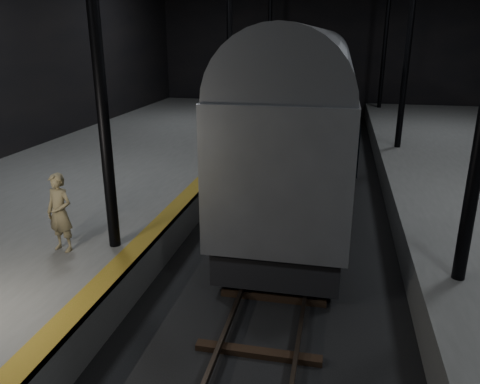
% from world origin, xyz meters
% --- Properties ---
extents(ground, '(44.00, 44.00, 0.00)m').
position_xyz_m(ground, '(0.00, 0.00, 0.00)').
color(ground, black).
rests_on(ground, ground).
extents(platform_left, '(9.00, 43.80, 1.00)m').
position_xyz_m(platform_left, '(-7.50, 0.00, 0.50)').
color(platform_left, '#585956').
rests_on(platform_left, ground).
extents(tactile_strip, '(0.50, 43.80, 0.01)m').
position_xyz_m(tactile_strip, '(-3.25, 0.00, 1.00)').
color(tactile_strip, olive).
rests_on(tactile_strip, platform_left).
extents(track, '(2.40, 43.00, 0.24)m').
position_xyz_m(track, '(0.00, 0.00, 0.07)').
color(track, '#3F3328').
rests_on(track, ground).
extents(train, '(3.27, 21.87, 5.85)m').
position_xyz_m(train, '(-0.00, 6.58, 3.26)').
color(train, '#95989D').
rests_on(train, ground).
extents(woman, '(0.74, 0.57, 1.83)m').
position_xyz_m(woman, '(-4.83, -4.48, 1.92)').
color(woman, '#8B7C55').
rests_on(woman, platform_left).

